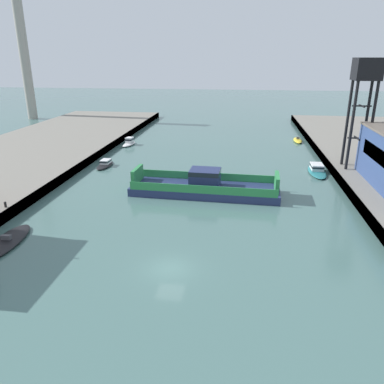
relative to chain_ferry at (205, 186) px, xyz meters
The scene contains 10 objects.
ground_plane 20.33m from the chain_ferry, 93.22° to the right, with size 400.00×400.00×0.00m, color #476B66.
chain_ferry is the anchor object (origin of this frame).
moored_boat_near_left 21.57m from the chain_ferry, 36.00° to the left, with size 2.70×8.21×1.39m.
moored_boat_near_right 22.21m from the chain_ferry, 148.01° to the left, with size 2.19×5.88×1.12m.
moored_boat_mid_left 41.13m from the chain_ferry, 64.87° to the left, with size 1.81×6.15×1.08m.
moored_boat_mid_right 34.73m from the chain_ferry, 124.17° to the left, with size 2.46×5.56×1.63m.
moored_boat_far_left 25.77m from the chain_ferry, 136.54° to the right, with size 3.34×8.52×0.98m.
crane_tower 29.26m from the chain_ferry, 27.78° to the left, with size 3.73×3.73×16.70m.
bollard_left_aft 25.35m from the chain_ferry, 152.96° to the right, with size 0.32×0.32×0.71m.
smokestack_distant_a 87.53m from the chain_ferry, 134.57° to the left, with size 3.04×3.04×37.74m.
Camera 1 is at (5.94, -29.25, 18.16)m, focal length 35.17 mm.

